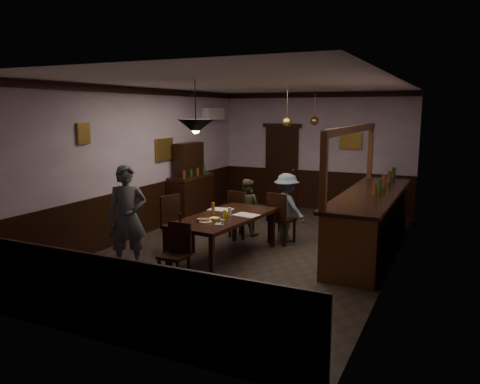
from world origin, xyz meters
The scene contains 31 objects.
room centered at (0.00, 0.00, 1.50)m, with size 5.01×8.01×3.01m.
dining_table centered at (-0.21, -0.73, 0.69)m, with size 1.20×2.28×0.75m.
chair_far_left centered at (-0.55, 0.57, 0.53)m, with size 0.50×0.50×0.96m.
chair_far_right centered at (0.35, 0.49, 0.55)m, with size 0.52×0.52×1.00m.
chair_near centered at (-0.34, -2.05, 0.49)m, with size 0.40×0.40×0.89m.
chair_side centered at (-1.15, -0.83, 0.57)m, with size 0.55×0.55×1.04m.
person_standing centered at (-1.37, -1.88, 0.85)m, with size 0.62×0.41×1.69m, color #52575E.
person_seated_left centered at (-0.51, 0.85, 0.58)m, with size 0.57×0.44×1.17m, color #4E5030.
person_seated_right centered at (0.38, 0.77, 0.67)m, with size 0.86×0.50×1.34m, color slate.
newspaper_left centered at (-0.50, -0.31, 0.75)m, with size 0.42×0.30×0.01m, color silver.
newspaper_right centered at (0.11, -0.53, 0.75)m, with size 0.42×0.30×0.01m, color silver.
napkin centered at (-0.29, -0.94, 0.75)m, with size 0.15×0.15×0.00m, color #EFE658.
saucer centered at (0.01, -1.33, 0.76)m, with size 0.15×0.15×0.01m, color white.
coffee_cup centered at (0.05, -1.30, 0.80)m, with size 0.08×0.08×0.07m, color white.
pastry_plate centered at (-0.28, -1.27, 0.76)m, with size 0.22×0.22×0.01m, color white.
pastry_ring_a centered at (-0.36, -1.28, 0.79)m, with size 0.13×0.13×0.04m, color #C68C47.
pastry_ring_b centered at (-0.27, -1.24, 0.79)m, with size 0.13×0.13×0.04m, color #C68C47.
soda_can centered at (-0.15, -0.83, 0.81)m, with size 0.07×0.07×0.12m, color yellow.
beer_glass centered at (-0.46, -0.68, 0.85)m, with size 0.06×0.06×0.20m, color #BF721E.
water_glass centered at (-0.12, -0.71, 0.82)m, with size 0.06×0.06×0.15m, color silver.
pepper_mill centered at (-0.66, -1.44, 0.82)m, with size 0.04×0.04×0.14m, color black.
sideboard centered at (-2.21, 1.46, 0.72)m, with size 0.49×1.37×1.81m.
bar_counter centered at (1.99, 0.79, 0.58)m, with size 0.94×4.04×2.27m.
door_back centered at (-0.90, 3.95, 1.05)m, with size 0.90×0.06×2.10m, color black.
ac_unit centered at (-2.38, 2.90, 2.45)m, with size 0.20×0.85×0.30m.
picture_left_small centered at (-2.46, -1.60, 2.15)m, with size 0.04×0.28×0.36m.
picture_left_large centered at (-2.46, 0.80, 1.70)m, with size 0.04×0.62×0.48m.
picture_back centered at (0.90, 3.96, 1.80)m, with size 0.55×0.04×0.42m.
pendant_iron centered at (-0.28, -1.53, 2.30)m, with size 0.56×0.56×0.81m.
pendant_brass_mid centered at (0.10, 1.51, 2.30)m, with size 0.20×0.20×0.81m.
pendant_brass_far centered at (0.30, 2.83, 2.30)m, with size 0.20×0.20×0.81m.
Camera 1 is at (3.39, -7.71, 2.54)m, focal length 35.00 mm.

